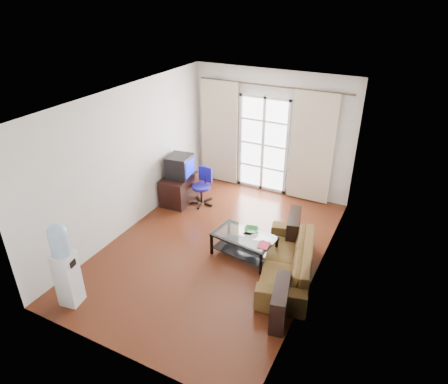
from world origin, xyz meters
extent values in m
plane|color=#572714|center=(0.00, 0.00, 0.00)|extent=(5.20, 5.20, 0.00)
plane|color=white|center=(0.00, 0.00, 2.70)|extent=(5.20, 5.20, 0.00)
cube|color=silver|center=(0.00, 2.60, 1.35)|extent=(3.60, 0.02, 2.70)
cube|color=silver|center=(0.00, -2.60, 1.35)|extent=(3.60, 0.02, 2.70)
cube|color=silver|center=(-1.80, 0.00, 1.35)|extent=(0.02, 5.20, 2.70)
cube|color=silver|center=(1.80, 0.00, 1.35)|extent=(0.02, 5.20, 2.70)
cube|color=white|center=(-0.15, 2.56, 1.07)|extent=(1.01, 0.02, 2.04)
cube|color=white|center=(-0.15, 2.54, 1.07)|extent=(1.16, 0.06, 2.15)
cylinder|color=#4C3F2D|center=(0.00, 2.50, 2.38)|extent=(3.30, 0.04, 0.04)
cube|color=beige|center=(-1.20, 2.48, 1.20)|extent=(0.90, 0.07, 2.35)
cube|color=beige|center=(0.95, 2.48, 1.20)|extent=(0.90, 0.07, 2.35)
cube|color=gray|center=(0.80, 2.50, 0.33)|extent=(0.64, 0.12, 0.64)
imported|color=#626622|center=(1.38, -0.12, 0.28)|extent=(2.26, 1.59, 0.56)
cube|color=silver|center=(0.55, 0.02, 0.42)|extent=(1.12, 0.73, 0.01)
cube|color=black|center=(0.55, 0.02, 0.13)|extent=(1.05, 0.66, 0.01)
cube|color=black|center=(0.03, -0.18, 0.21)|extent=(0.04, 0.04, 0.42)
cube|color=black|center=(1.00, -0.31, 0.21)|extent=(0.04, 0.04, 0.42)
cube|color=black|center=(0.10, 0.35, 0.21)|extent=(0.04, 0.04, 0.42)
cube|color=black|center=(1.07, 0.22, 0.21)|extent=(0.04, 0.04, 0.42)
imported|color=#37822F|center=(0.61, 0.18, 0.45)|extent=(0.36, 0.36, 0.06)
imported|color=maroon|center=(0.87, -0.12, 0.44)|extent=(0.22, 0.27, 0.02)
cube|color=black|center=(0.59, 0.08, 0.43)|extent=(0.15, 0.07, 0.02)
cube|color=black|center=(-1.50, 1.16, 0.30)|extent=(0.59, 0.84, 0.60)
cube|color=black|center=(-1.48, 1.20, 0.83)|extent=(0.53, 0.56, 0.47)
cube|color=#0C19E5|center=(-1.24, 1.23, 0.83)|extent=(0.07, 0.40, 0.34)
cube|color=black|center=(-1.68, 1.17, 0.83)|extent=(0.19, 0.36, 0.30)
cylinder|color=black|center=(-1.02, 1.29, 0.20)|extent=(0.04, 0.04, 0.41)
cylinder|color=navy|center=(-1.02, 1.29, 0.40)|extent=(0.39, 0.39, 0.06)
cube|color=navy|center=(-1.01, 1.47, 0.63)|extent=(0.32, 0.07, 0.33)
cube|color=silver|center=(-1.27, -2.17, 0.44)|extent=(0.32, 0.32, 0.88)
cylinder|color=#91BAE0|center=(-1.27, -2.17, 1.06)|extent=(0.27, 0.27, 0.35)
sphere|color=#91BAE0|center=(-1.27, -2.17, 1.24)|extent=(0.27, 0.27, 0.27)
cube|color=black|center=(-1.13, -2.14, 0.74)|extent=(0.06, 0.12, 0.09)
camera|label=1|loc=(2.80, -5.17, 4.26)|focal=32.00mm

